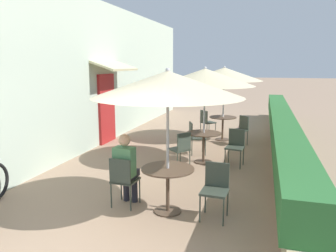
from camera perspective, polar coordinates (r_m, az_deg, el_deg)
The scene contains 17 objects.
cafe_facade_wall at distance 10.72m, azimuth -10.15°, elevation 8.94°, with size 0.98×14.12×4.20m.
planter_hedge at distance 9.83m, azimuth 19.14°, elevation -0.75°, with size 0.60×13.12×1.01m.
patio_table_near at distance 5.35m, azimuth -0.05°, elevation -9.20°, with size 0.85×0.85×0.75m.
patio_umbrella_near at distance 5.04m, azimuth -0.05°, elevation 7.29°, with size 2.35×2.35×2.34m.
cafe_chair_near_left at distance 5.59m, azimuth -7.81°, elevation -8.94°, with size 0.42×0.42×0.87m.
seated_patron_near_left at distance 5.63m, azimuth -7.33°, elevation -6.95°, with size 0.35×0.42×1.25m.
cafe_chair_near_right at distance 5.25m, azimuth 8.27°, elevation -10.30°, with size 0.42×0.42×0.87m.
patio_table_mid at distance 8.05m, azimuth 6.23°, elevation -2.44°, with size 0.85×0.85×0.75m.
patio_umbrella_mid at distance 7.85m, azimuth 6.46°, elevation 8.44°, with size 2.35×2.35×2.34m.
cafe_chair_mid_left at distance 7.94m, azimuth 11.67°, elevation -3.14°, with size 0.45×0.45×0.87m.
cafe_chair_mid_right at distance 8.78m, azimuth 4.67°, elevation -1.64°, with size 0.52×0.52×0.87m.
cafe_chair_mid_back at distance 7.52m, azimuth 2.29°, elevation -3.71°, with size 0.56×0.56×0.87m.
patio_table_far at distance 10.55m, azimuth 9.51°, elevation 0.61°, with size 0.85×0.85×0.75m.
patio_umbrella_far at distance 10.40m, azimuth 9.77°, elevation 8.89°, with size 2.35×2.35×2.34m.
cafe_chair_far_left at distance 10.04m, azimuth 12.60°, elevation -0.30°, with size 0.57×0.57×0.87m.
cafe_chair_far_right at distance 11.11m, azimuth 6.70°, elevation 0.93°, with size 0.57×0.57×0.87m.
coffee_cup_far at distance 10.58m, azimuth 9.53°, elevation 1.88°, with size 0.07×0.07×0.09m.
Camera 1 is at (2.21, -2.68, 2.39)m, focal length 35.00 mm.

